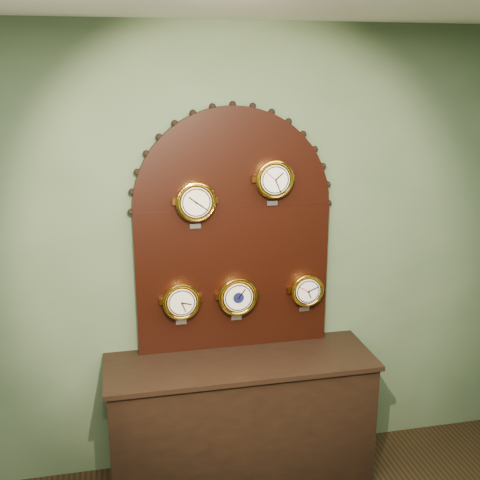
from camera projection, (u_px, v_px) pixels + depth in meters
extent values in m
plane|color=#495E40|center=(232.00, 257.00, 3.76)|extent=(4.00, 0.00, 4.00)
cube|color=black|center=(241.00, 422.00, 3.77)|extent=(1.60, 0.50, 0.80)
cube|color=black|center=(233.00, 278.00, 3.74)|extent=(1.20, 0.06, 0.90)
cylinder|color=black|center=(233.00, 207.00, 3.62)|extent=(1.20, 0.06, 1.20)
cylinder|color=gold|center=(195.00, 201.00, 3.51)|extent=(0.22, 0.08, 0.22)
torus|color=gold|center=(196.00, 202.00, 3.48)|extent=(0.24, 0.02, 0.24)
cylinder|color=#EDE1C9|center=(196.00, 203.00, 3.47)|extent=(0.18, 0.01, 0.18)
cube|color=silver|center=(195.00, 226.00, 3.57)|extent=(0.07, 0.01, 0.03)
cylinder|color=gold|center=(274.00, 179.00, 3.57)|extent=(0.22, 0.08, 0.22)
torus|color=gold|center=(275.00, 180.00, 3.54)|extent=(0.23, 0.02, 0.23)
cylinder|color=white|center=(275.00, 180.00, 3.53)|extent=(0.17, 0.01, 0.17)
cube|color=silver|center=(272.00, 203.00, 3.63)|extent=(0.07, 0.01, 0.03)
cylinder|color=gold|center=(181.00, 300.00, 3.65)|extent=(0.21, 0.08, 0.21)
torus|color=gold|center=(182.00, 302.00, 3.62)|extent=(0.23, 0.02, 0.23)
cylinder|color=#EDE1C9|center=(182.00, 303.00, 3.61)|extent=(0.17, 0.01, 0.17)
cube|color=silver|center=(181.00, 322.00, 3.71)|extent=(0.06, 0.01, 0.03)
cylinder|color=gold|center=(237.00, 295.00, 3.72)|extent=(0.23, 0.08, 0.23)
torus|color=gold|center=(238.00, 297.00, 3.69)|extent=(0.24, 0.02, 0.24)
cylinder|color=#EDE1C9|center=(238.00, 298.00, 3.68)|extent=(0.18, 0.01, 0.18)
cube|color=silver|center=(236.00, 318.00, 3.78)|extent=(0.07, 0.01, 0.03)
cylinder|color=#0D1239|center=(239.00, 298.00, 3.68)|extent=(0.07, 0.00, 0.07)
cylinder|color=gold|center=(306.00, 289.00, 3.81)|extent=(0.20, 0.08, 0.20)
torus|color=gold|center=(308.00, 291.00, 3.78)|extent=(0.21, 0.02, 0.21)
cylinder|color=white|center=(308.00, 291.00, 3.77)|extent=(0.16, 0.01, 0.16)
cube|color=silver|center=(304.00, 309.00, 3.87)|extent=(0.06, 0.01, 0.03)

